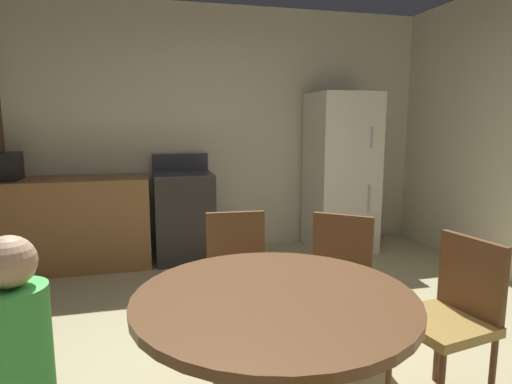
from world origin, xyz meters
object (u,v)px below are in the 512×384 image
chair_north (238,272)px  chair_northeast (337,277)px  dining_table (274,332)px  oven_range (184,216)px  chair_east (452,311)px  refrigerator (341,173)px

chair_north → chair_northeast: bearing=72.1°
dining_table → chair_north: bearing=86.4°
oven_range → chair_north: oven_range is taller
chair_northeast → chair_east: bearing=69.6°
chair_north → dining_table: bearing=-0.0°
dining_table → chair_northeast: 1.01m
refrigerator → dining_table: size_ratio=1.54×
refrigerator → chair_east: 2.83m
chair_north → chair_east: size_ratio=1.00×
chair_north → chair_east: bearing=51.7°
dining_table → chair_east: (0.99, 0.17, -0.10)m
chair_east → chair_northeast: bearing=-69.6°
refrigerator → chair_east: refrigerator is taller
dining_table → chair_northeast: size_ratio=1.31×
dining_table → chair_north: chair_north is taller
chair_north → chair_east: same height
oven_range → refrigerator: 1.81m
dining_table → chair_northeast: bearing=50.5°
refrigerator → chair_northeast: 2.38m
chair_north → chair_east: 1.24m
chair_northeast → chair_east: (0.35, -0.60, 0.00)m
dining_table → refrigerator: bearing=60.3°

